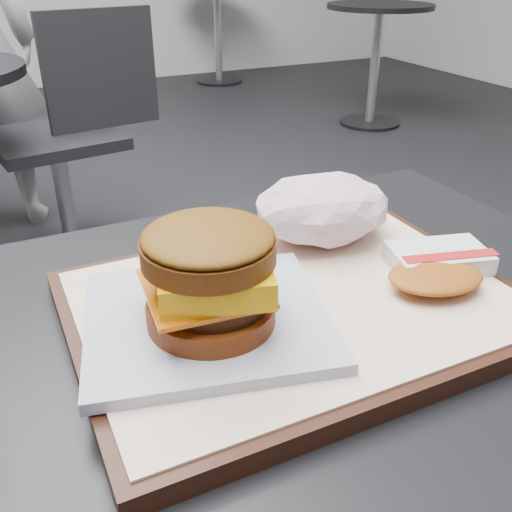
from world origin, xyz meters
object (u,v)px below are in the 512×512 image
Objects in this scene: neighbor_chair at (72,122)px; crumpled_wrapper at (323,209)px; breakfast_sandwich at (209,287)px; hash_brown at (437,266)px; serving_tray at (295,306)px.

crumpled_wrapper is at bearing -89.38° from neighbor_chair.
breakfast_sandwich reaches higher than hash_brown.
breakfast_sandwich is 1.77m from neighbor_chair.
crumpled_wrapper is 1.66m from neighbor_chair.
crumpled_wrapper is at bearing 114.44° from hash_brown.
neighbor_chair is (-0.07, 1.75, -0.29)m from hash_brown.
serving_tray is 1.70× the size of breakfast_sandwich.
breakfast_sandwich is at bearing 176.80° from hash_brown.
breakfast_sandwich is 0.22m from hash_brown.
breakfast_sandwich reaches higher than crumpled_wrapper.
serving_tray is 0.43× the size of neighbor_chair.
crumpled_wrapper is (0.08, 0.09, 0.04)m from serving_tray.
crumpled_wrapper is at bearing 31.96° from breakfast_sandwich.
breakfast_sandwich is at bearing -171.46° from serving_tray.
crumpled_wrapper is (0.17, 0.10, -0.01)m from breakfast_sandwich.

